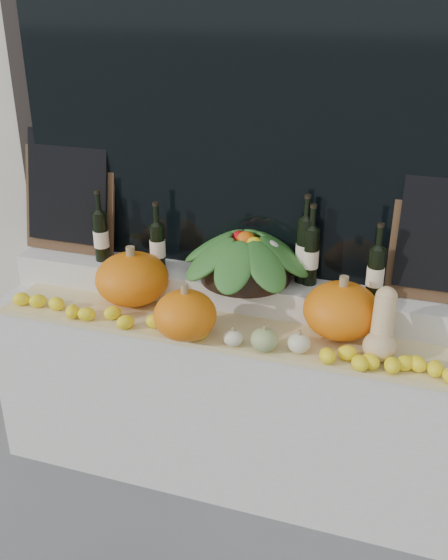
# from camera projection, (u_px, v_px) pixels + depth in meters

# --- Properties ---
(display_sill) EXTENTS (2.30, 0.55, 0.88)m
(display_sill) POSITION_uv_depth(u_px,v_px,m) (229.00, 398.00, 3.09)
(display_sill) COLOR silver
(display_sill) RESTS_ON ground
(rear_tier) EXTENTS (2.30, 0.25, 0.16)m
(rear_tier) POSITION_uv_depth(u_px,v_px,m) (239.00, 291.00, 2.99)
(rear_tier) COLOR silver
(rear_tier) RESTS_ON display_sill
(straw_bedding) EXTENTS (2.10, 0.32, 0.02)m
(straw_bedding) POSITION_uv_depth(u_px,v_px,m) (221.00, 330.00, 2.79)
(straw_bedding) COLOR tan
(straw_bedding) RESTS_ON display_sill
(pumpkin_left) EXTENTS (0.37, 0.37, 0.25)m
(pumpkin_left) POSITION_uv_depth(u_px,v_px,m) (132.00, 279.00, 2.96)
(pumpkin_left) COLOR orange
(pumpkin_left) RESTS_ON straw_bedding
(pumpkin_right) EXTENTS (0.40, 0.40, 0.24)m
(pumpkin_right) POSITION_uv_depth(u_px,v_px,m) (341.00, 310.00, 2.68)
(pumpkin_right) COLOR orange
(pumpkin_right) RESTS_ON straw_bedding
(pumpkin_center) EXTENTS (0.28, 0.28, 0.21)m
(pumpkin_center) POSITION_uv_depth(u_px,v_px,m) (185.00, 315.00, 2.67)
(pumpkin_center) COLOR orange
(pumpkin_center) RESTS_ON straw_bedding
(butternut_squash) EXTENTS (0.14, 0.20, 0.29)m
(butternut_squash) POSITION_uv_depth(u_px,v_px,m) (382.00, 329.00, 2.52)
(butternut_squash) COLOR #D6B37E
(butternut_squash) RESTS_ON straw_bedding
(decorative_gourds) EXTENTS (0.63, 0.15, 0.16)m
(decorative_gourds) POSITION_uv_depth(u_px,v_px,m) (228.00, 332.00, 2.64)
(decorative_gourds) COLOR #396C20
(decorative_gourds) RESTS_ON straw_bedding
(lemon_heap) EXTENTS (2.20, 0.16, 0.06)m
(lemon_heap) POSITION_uv_depth(u_px,v_px,m) (212.00, 334.00, 2.67)
(lemon_heap) COLOR yellow
(lemon_heap) RESTS_ON straw_bedding
(produce_bowl) EXTENTS (0.64, 0.64, 0.24)m
(produce_bowl) POSITION_uv_depth(u_px,v_px,m) (246.00, 255.00, 2.89)
(produce_bowl) COLOR black
(produce_bowl) RESTS_ON rear_tier
(wine_bottle_far_left) EXTENTS (0.08, 0.08, 0.36)m
(wine_bottle_far_left) POSITION_uv_depth(u_px,v_px,m) (101.00, 236.00, 3.08)
(wine_bottle_far_left) COLOR black
(wine_bottle_far_left) RESTS_ON rear_tier
(wine_bottle_near_left) EXTENTS (0.08, 0.08, 0.33)m
(wine_bottle_near_left) POSITION_uv_depth(u_px,v_px,m) (157.00, 245.00, 3.01)
(wine_bottle_near_left) COLOR black
(wine_bottle_near_left) RESTS_ON rear_tier
(wine_bottle_tall) EXTENTS (0.08, 0.08, 0.42)m
(wine_bottle_tall) POSITION_uv_depth(u_px,v_px,m) (305.00, 250.00, 2.85)
(wine_bottle_tall) COLOR black
(wine_bottle_tall) RESTS_ON rear_tier
(wine_bottle_near_right) EXTENTS (0.08, 0.08, 0.38)m
(wine_bottle_near_right) POSITION_uv_depth(u_px,v_px,m) (310.00, 255.00, 2.83)
(wine_bottle_near_right) COLOR black
(wine_bottle_near_right) RESTS_ON rear_tier
(wine_bottle_far_right) EXTENTS (0.08, 0.08, 0.35)m
(wine_bottle_far_right) POSITION_uv_depth(u_px,v_px,m) (375.00, 273.00, 2.70)
(wine_bottle_far_right) COLOR black
(wine_bottle_far_right) RESTS_ON rear_tier
(chalkboard_left) EXTENTS (0.50, 0.15, 0.61)m
(chalkboard_left) POSITION_uv_depth(u_px,v_px,m) (68.00, 189.00, 3.14)
(chalkboard_left) COLOR #4C331E
(chalkboard_left) RESTS_ON rear_tier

